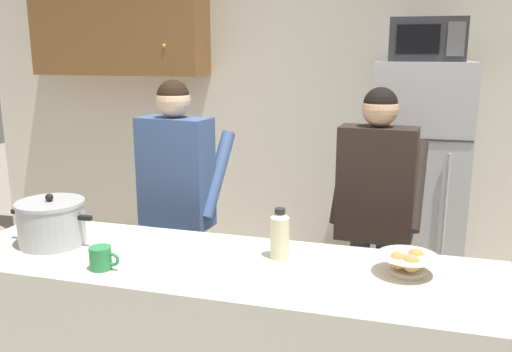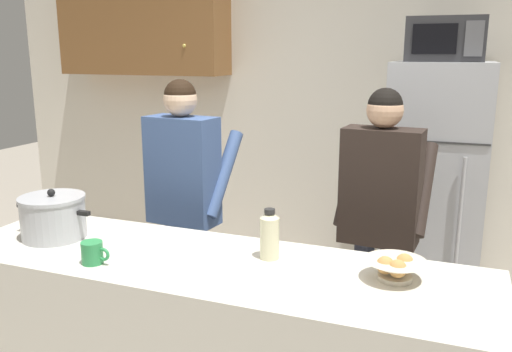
% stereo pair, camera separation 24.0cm
% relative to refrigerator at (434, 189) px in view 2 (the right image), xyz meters
% --- Properties ---
extents(back_wall_unit, '(6.00, 0.48, 2.60)m').
position_rel_refrigerator_xyz_m(back_wall_unit, '(-1.10, 0.41, 0.56)').
color(back_wall_unit, silver).
rests_on(back_wall_unit, ground).
extents(refrigerator, '(0.64, 0.68, 1.72)m').
position_rel_refrigerator_xyz_m(refrigerator, '(0.00, 0.00, 0.00)').
color(refrigerator, '#B7BABF').
rests_on(refrigerator, ground).
extents(microwave, '(0.48, 0.37, 0.28)m').
position_rel_refrigerator_xyz_m(microwave, '(0.00, -0.02, 1.00)').
color(microwave, '#2D2D30').
rests_on(microwave, refrigerator).
extents(person_near_pot, '(0.54, 0.46, 1.64)m').
position_rel_refrigerator_xyz_m(person_near_pot, '(-1.36, -1.08, 0.16)').
color(person_near_pot, black).
rests_on(person_near_pot, ground).
extents(person_by_sink, '(0.52, 0.44, 1.61)m').
position_rel_refrigerator_xyz_m(person_by_sink, '(-0.23, -0.97, 0.14)').
color(person_by_sink, '#33384C').
rests_on(person_by_sink, ground).
extents(cooking_pot, '(0.42, 0.31, 0.24)m').
position_rel_refrigerator_xyz_m(cooking_pot, '(-1.64, -1.85, 0.16)').
color(cooking_pot, '#ADAFB5').
rests_on(cooking_pot, kitchen_island).
extents(coffee_mug, '(0.13, 0.09, 0.10)m').
position_rel_refrigerator_xyz_m(coffee_mug, '(-1.26, -2.05, 0.11)').
color(coffee_mug, '#2D8C4C').
rests_on(coffee_mug, kitchen_island).
extents(bread_bowl, '(0.24, 0.24, 0.10)m').
position_rel_refrigerator_xyz_m(bread_bowl, '(-0.06, -1.77, 0.11)').
color(bread_bowl, beige).
rests_on(bread_bowl, kitchen_island).
extents(bottle_near_edge, '(0.08, 0.08, 0.22)m').
position_rel_refrigerator_xyz_m(bottle_near_edge, '(-0.59, -1.73, 0.17)').
color(bottle_near_edge, beige).
rests_on(bottle_near_edge, kitchen_island).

